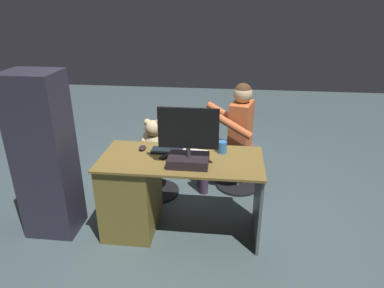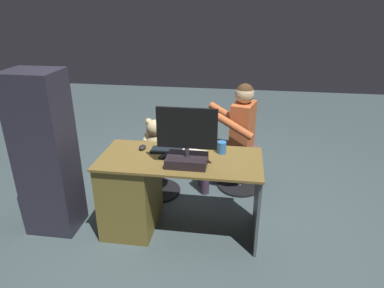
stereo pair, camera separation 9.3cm
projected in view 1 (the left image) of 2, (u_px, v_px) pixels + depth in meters
name	position (u px, v px, depth m)	size (l,w,h in m)	color
ground_plane	(187.00, 209.00, 3.54)	(10.00, 10.00, 0.00)	#415154
desk	(141.00, 191.00, 3.13)	(1.39, 0.64, 0.73)	brown
monitor	(188.00, 147.00, 2.78)	(0.49, 0.24, 0.48)	black
keyboard	(175.00, 151.00, 3.07)	(0.42, 0.14, 0.02)	black
computer_mouse	(143.00, 148.00, 3.11)	(0.06, 0.10, 0.04)	black
cup	(222.00, 147.00, 3.04)	(0.08, 0.08, 0.10)	#3372BF
tv_remote	(167.00, 156.00, 2.98)	(0.04, 0.15, 0.02)	black
notebook_binder	(191.00, 157.00, 2.95)	(0.22, 0.30, 0.02)	beige
office_chair_teddy	(155.00, 170.00, 3.74)	(0.51, 0.51, 0.48)	black
teddy_bear	(154.00, 137.00, 3.60)	(0.26, 0.26, 0.38)	#CBB483
visitor_chair	(239.00, 163.00, 3.86)	(0.49, 0.49, 0.48)	black
person	(232.00, 128.00, 3.68)	(0.61, 0.56, 1.19)	#C45F32
equipment_rack	(45.00, 157.00, 2.97)	(0.44, 0.36, 1.47)	#2A2835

